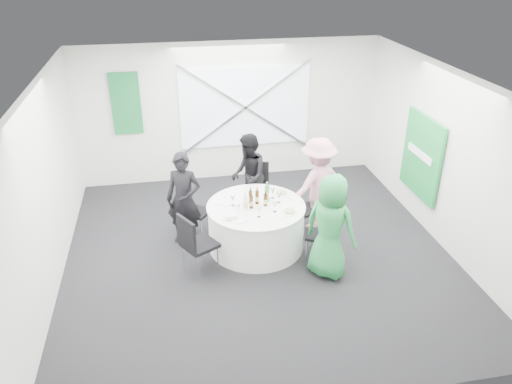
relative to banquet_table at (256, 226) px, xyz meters
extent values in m
plane|color=black|center=(0.00, -0.20, -0.38)|extent=(6.00, 6.00, 0.00)
plane|color=white|center=(0.00, -0.20, 2.42)|extent=(6.00, 6.00, 0.00)
plane|color=white|center=(0.00, 2.80, 1.02)|extent=(6.00, 0.00, 6.00)
plane|color=white|center=(0.00, -3.20, 1.02)|extent=(6.00, 0.00, 6.00)
plane|color=white|center=(-3.00, -0.20, 1.02)|extent=(0.00, 6.00, 6.00)
plane|color=white|center=(3.00, -0.20, 1.02)|extent=(0.00, 6.00, 6.00)
cube|color=silver|center=(0.30, 2.76, 1.12)|extent=(2.60, 0.03, 1.60)
cube|color=silver|center=(0.30, 2.72, 1.12)|extent=(2.63, 0.05, 1.84)
cube|color=silver|center=(0.30, 2.72, 1.12)|extent=(2.63, 0.05, 1.84)
cube|color=#15692E|center=(-2.00, 2.75, 1.32)|extent=(0.55, 0.04, 1.20)
cube|color=#198E3A|center=(2.94, 0.40, 0.82)|extent=(0.05, 1.20, 1.40)
cylinder|color=white|center=(0.00, 0.00, -0.01)|extent=(1.52, 1.52, 0.74)
cylinder|color=white|center=(0.00, 0.00, 0.37)|extent=(1.56, 1.56, 0.02)
cube|color=black|center=(0.20, 0.99, 0.09)|extent=(0.52, 0.52, 0.05)
cube|color=black|center=(0.24, 1.20, 0.36)|extent=(0.42, 0.13, 0.47)
cylinder|color=silver|center=(0.41, 1.13, -0.15)|extent=(0.02, 0.02, 0.45)
cylinder|color=silver|center=(0.06, 1.20, -0.15)|extent=(0.02, 0.02, 0.45)
cylinder|color=silver|center=(0.34, 0.78, -0.15)|extent=(0.02, 0.02, 0.45)
cylinder|color=silver|center=(-0.01, 0.85, -0.15)|extent=(0.02, 0.02, 0.45)
cube|color=black|center=(-0.91, 0.57, 0.04)|extent=(0.55, 0.55, 0.05)
cube|color=black|center=(-1.07, 0.67, 0.28)|extent=(0.23, 0.34, 0.42)
cylinder|color=silver|center=(-0.96, 0.79, -0.18)|extent=(0.02, 0.02, 0.41)
cylinder|color=silver|center=(-1.13, 0.52, -0.18)|extent=(0.02, 0.02, 0.41)
cylinder|color=silver|center=(-0.68, 0.62, -0.18)|extent=(0.02, 0.02, 0.41)
cylinder|color=silver|center=(-0.86, 0.35, -0.18)|extent=(0.02, 0.02, 0.41)
cube|color=black|center=(0.94, 0.31, 0.04)|extent=(0.50, 0.50, 0.05)
cube|color=black|center=(1.12, 0.37, 0.28)|extent=(0.15, 0.37, 0.42)
cylinder|color=silver|center=(1.14, 0.21, -0.18)|extent=(0.02, 0.02, 0.40)
cylinder|color=silver|center=(1.04, 0.51, -0.18)|extent=(0.02, 0.02, 0.40)
cylinder|color=silver|center=(0.84, 0.11, -0.18)|extent=(0.02, 0.02, 0.40)
cylinder|color=silver|center=(0.74, 0.41, -0.18)|extent=(0.02, 0.02, 0.40)
cube|color=black|center=(0.90, -0.49, 0.02)|extent=(0.51, 0.51, 0.04)
cube|color=black|center=(1.06, -0.58, 0.25)|extent=(0.20, 0.33, 0.40)
cylinder|color=silver|center=(0.96, -0.70, -0.19)|extent=(0.02, 0.02, 0.39)
cylinder|color=silver|center=(1.11, -0.43, -0.19)|extent=(0.02, 0.02, 0.39)
cylinder|color=silver|center=(0.70, -0.55, -0.19)|extent=(0.02, 0.02, 0.39)
cylinder|color=silver|center=(0.84, -0.28, -0.19)|extent=(0.02, 0.02, 0.39)
cube|color=black|center=(-0.94, -0.53, 0.11)|extent=(0.62, 0.62, 0.05)
cube|color=black|center=(-1.13, -0.64, 0.38)|extent=(0.25, 0.40, 0.49)
cylinder|color=silver|center=(-1.19, -0.46, -0.15)|extent=(0.02, 0.02, 0.47)
cylinder|color=silver|center=(-1.01, -0.78, -0.15)|extent=(0.02, 0.02, 0.47)
cylinder|color=silver|center=(-0.87, -0.28, -0.15)|extent=(0.02, 0.02, 0.47)
cylinder|color=silver|center=(-0.69, -0.60, -0.15)|extent=(0.02, 0.02, 0.47)
imported|color=black|center=(-1.10, 0.38, 0.40)|extent=(0.66, 0.54, 1.57)
imported|color=black|center=(0.07, 1.09, 0.38)|extent=(0.46, 0.77, 1.53)
imported|color=pink|center=(1.13, 0.41, 0.44)|extent=(1.17, 0.83, 1.65)
imported|color=#268E44|center=(0.92, -0.91, 0.43)|extent=(0.92, 0.92, 1.61)
cylinder|color=white|center=(0.03, 0.56, 0.39)|extent=(0.26, 0.26, 0.01)
cylinder|color=white|center=(-0.47, 0.19, 0.39)|extent=(0.26, 0.26, 0.01)
cylinder|color=white|center=(0.48, 0.32, 0.39)|extent=(0.26, 0.26, 0.01)
cylinder|color=#899F55|center=(0.48, 0.32, 0.41)|extent=(0.17, 0.17, 0.02)
cylinder|color=white|center=(0.46, -0.32, 0.39)|extent=(0.25, 0.25, 0.01)
cylinder|color=#899F55|center=(0.46, -0.32, 0.41)|extent=(0.16, 0.16, 0.02)
cylinder|color=white|center=(-0.32, -0.38, 0.39)|extent=(0.27, 0.27, 0.01)
cube|color=white|center=(-0.44, -0.33, 0.42)|extent=(0.19, 0.13, 0.05)
cylinder|color=#3B220A|center=(-0.07, 0.09, 0.49)|extent=(0.06, 0.06, 0.22)
cylinder|color=#3B220A|center=(-0.07, 0.09, 0.63)|extent=(0.02, 0.02, 0.06)
cylinder|color=tan|center=(-0.07, 0.09, 0.47)|extent=(0.06, 0.06, 0.08)
cylinder|color=#3B220A|center=(0.03, 0.06, 0.49)|extent=(0.06, 0.06, 0.22)
cylinder|color=#3B220A|center=(0.03, 0.06, 0.63)|extent=(0.02, 0.02, 0.06)
cylinder|color=tan|center=(0.03, 0.06, 0.47)|extent=(0.06, 0.06, 0.08)
cylinder|color=#3B220A|center=(0.14, -0.03, 0.48)|extent=(0.06, 0.06, 0.20)
cylinder|color=#3B220A|center=(0.14, -0.03, 0.61)|extent=(0.02, 0.02, 0.06)
cylinder|color=tan|center=(0.14, -0.03, 0.46)|extent=(0.06, 0.06, 0.07)
cylinder|color=#3B220A|center=(-0.09, -0.06, 0.48)|extent=(0.06, 0.06, 0.21)
cylinder|color=#3B220A|center=(-0.09, -0.06, 0.62)|extent=(0.02, 0.02, 0.06)
cylinder|color=tan|center=(-0.09, -0.06, 0.46)|extent=(0.06, 0.06, 0.07)
cylinder|color=green|center=(0.20, 0.13, 0.51)|extent=(0.08, 0.08, 0.27)
cylinder|color=green|center=(0.20, 0.13, 0.68)|extent=(0.03, 0.03, 0.06)
cylinder|color=tan|center=(0.20, 0.13, 0.49)|extent=(0.08, 0.08, 0.09)
cylinder|color=silver|center=(-0.18, -0.10, 0.49)|extent=(0.08, 0.08, 0.23)
cylinder|color=silver|center=(-0.18, -0.10, 0.64)|extent=(0.03, 0.03, 0.06)
cylinder|color=tan|center=(-0.18, -0.10, 0.47)|extent=(0.08, 0.08, 0.08)
cylinder|color=white|center=(-0.02, -0.36, 0.38)|extent=(0.06, 0.06, 0.00)
cylinder|color=white|center=(-0.02, -0.36, 0.43)|extent=(0.01, 0.01, 0.10)
cone|color=white|center=(-0.02, -0.36, 0.51)|extent=(0.07, 0.07, 0.08)
cylinder|color=white|center=(-0.36, 0.07, 0.38)|extent=(0.06, 0.06, 0.00)
cylinder|color=white|center=(-0.36, 0.07, 0.43)|extent=(0.01, 0.01, 0.10)
cone|color=white|center=(-0.36, 0.07, 0.51)|extent=(0.07, 0.07, 0.08)
cylinder|color=white|center=(0.25, -0.25, 0.38)|extent=(0.06, 0.06, 0.00)
cylinder|color=white|center=(0.25, -0.25, 0.43)|extent=(0.01, 0.01, 0.10)
cone|color=white|center=(0.25, -0.25, 0.51)|extent=(0.07, 0.07, 0.08)
cylinder|color=white|center=(0.31, 0.21, 0.38)|extent=(0.06, 0.06, 0.00)
cylinder|color=white|center=(0.31, 0.21, 0.43)|extent=(0.01, 0.01, 0.10)
cone|color=white|center=(0.31, 0.21, 0.51)|extent=(0.07, 0.07, 0.08)
cylinder|color=white|center=(-0.32, -0.23, 0.38)|extent=(0.06, 0.06, 0.00)
cylinder|color=white|center=(-0.32, -0.23, 0.43)|extent=(0.01, 0.01, 0.10)
cone|color=white|center=(-0.32, -0.23, 0.51)|extent=(0.07, 0.07, 0.08)
cylinder|color=white|center=(0.38, 0.04, 0.38)|extent=(0.06, 0.06, 0.00)
cylinder|color=white|center=(0.38, 0.04, 0.43)|extent=(0.01, 0.01, 0.10)
cone|color=white|center=(0.38, 0.04, 0.51)|extent=(0.07, 0.07, 0.08)
cylinder|color=white|center=(0.25, 0.29, 0.38)|extent=(0.06, 0.06, 0.00)
cylinder|color=white|center=(0.25, 0.29, 0.43)|extent=(0.01, 0.01, 0.10)
cone|color=white|center=(0.25, 0.29, 0.51)|extent=(0.07, 0.07, 0.08)
cube|color=silver|center=(0.55, 0.16, 0.38)|extent=(0.10, 0.13, 0.01)
cube|color=silver|center=(0.40, 0.42, 0.38)|extent=(0.09, 0.14, 0.01)
cube|color=silver|center=(0.33, -0.47, 0.38)|extent=(0.10, 0.13, 0.01)
cube|color=silver|center=(0.53, -0.21, 0.38)|extent=(0.11, 0.13, 0.01)
cube|color=silver|center=(-0.53, -0.22, 0.38)|extent=(0.11, 0.13, 0.01)
cube|color=silver|center=(-0.34, -0.47, 0.38)|extent=(0.10, 0.13, 0.01)
cube|color=silver|center=(-0.43, 0.38, 0.38)|extent=(0.08, 0.14, 0.01)
cube|color=silver|center=(-0.55, 0.16, 0.38)|extent=(0.10, 0.13, 0.01)
camera|label=1|loc=(-1.28, -6.76, 4.12)|focal=35.00mm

